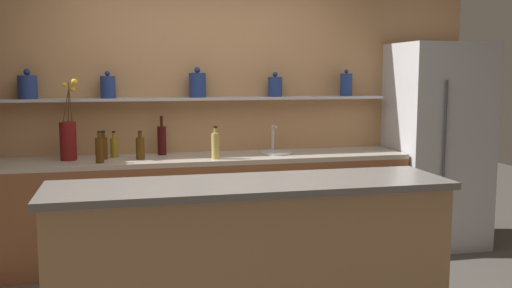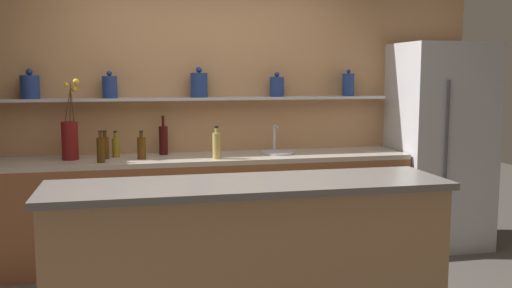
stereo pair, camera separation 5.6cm
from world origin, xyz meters
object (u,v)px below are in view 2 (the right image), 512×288
refrigerator (439,146)px  bottle_oil_3 (116,147)px  bottle_spirit_2 (142,147)px  bottle_wine_5 (163,140)px  bottle_spirit_4 (217,145)px  sink_fixture (277,151)px  bottle_spirit_1 (101,149)px  bottle_spirit_0 (105,147)px  flower_vase (70,138)px

refrigerator → bottle_oil_3: bearing=177.1°
bottle_spirit_2 → bottle_wine_5: bearing=49.5°
refrigerator → bottle_spirit_4: 2.14m
refrigerator → sink_fixture: bearing=178.2°
refrigerator → bottle_spirit_1: refrigerator is taller
refrigerator → sink_fixture: size_ratio=6.49×
refrigerator → bottle_spirit_4: bearing=-176.5°
bottle_spirit_2 → bottle_spirit_0: bearing=164.9°
refrigerator → bottle_spirit_2: refrigerator is taller
sink_fixture → bottle_spirit_2: (-1.19, -0.06, 0.07)m
bottle_spirit_0 → bottle_oil_3: bearing=45.1°
bottle_spirit_0 → flower_vase: bearing=177.9°
bottle_spirit_2 → bottle_oil_3: (-0.21, 0.16, -0.01)m
bottle_spirit_2 → bottle_wine_5: bottle_wine_5 is taller
refrigerator → bottle_oil_3: (-2.97, 0.15, 0.05)m
bottle_spirit_2 → bottle_spirit_4: size_ratio=0.87×
bottle_spirit_0 → bottle_spirit_2: (0.30, -0.08, -0.00)m
bottle_spirit_2 → bottle_wine_5: size_ratio=0.70×
bottle_spirit_1 → bottle_spirit_4: (0.94, 0.00, 0.01)m
bottle_spirit_0 → bottle_spirit_2: bearing=-15.1°
bottle_spirit_4 → bottle_wine_5: size_ratio=0.80×
bottle_spirit_1 → bottle_wine_5: bottle_wine_5 is taller
bottle_spirit_0 → bottle_oil_3: bottle_spirit_0 is taller
bottle_spirit_0 → bottle_spirit_4: 0.93m
sink_fixture → bottle_oil_3: sink_fixture is taller
bottle_oil_3 → refrigerator: bearing=-2.9°
bottle_spirit_2 → bottle_spirit_4: bearing=-10.9°
sink_fixture → bottle_spirit_1: bottle_spirit_1 is taller
sink_fixture → bottle_oil_3: bearing=175.8°
bottle_wine_5 → bottle_spirit_1: bearing=-146.0°
bottle_spirit_4 → bottle_spirit_2: bearing=169.1°
bottle_oil_3 → bottle_spirit_0: bearing=-134.9°
flower_vase → sink_fixture: bearing=-0.9°
bottle_spirit_0 → bottle_spirit_4: (0.91, -0.20, 0.02)m
sink_fixture → bottle_spirit_4: size_ratio=1.07×
bottle_spirit_0 → bottle_oil_3: size_ratio=1.06×
refrigerator → bottle_spirit_0: refrigerator is taller
bottle_spirit_1 → bottle_spirit_2: 0.35m
flower_vase → bottle_spirit_1: size_ratio=2.59×
bottle_spirit_0 → bottle_wine_5: bearing=16.7°
bottle_spirit_0 → bottle_spirit_1: bottle_spirit_1 is taller
refrigerator → bottle_spirit_4: size_ratio=6.93×
flower_vase → refrigerator: bearing=-1.3°
refrigerator → bottle_spirit_1: 3.08m
bottle_spirit_4 → sink_fixture: bearing=17.5°
refrigerator → flower_vase: 3.33m
refrigerator → bottle_wine_5: bearing=175.2°
flower_vase → bottle_spirit_4: bearing=-10.0°
bottle_wine_5 → bottle_spirit_0: bearing=-163.3°
bottle_spirit_1 → bottle_oil_3: 0.31m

